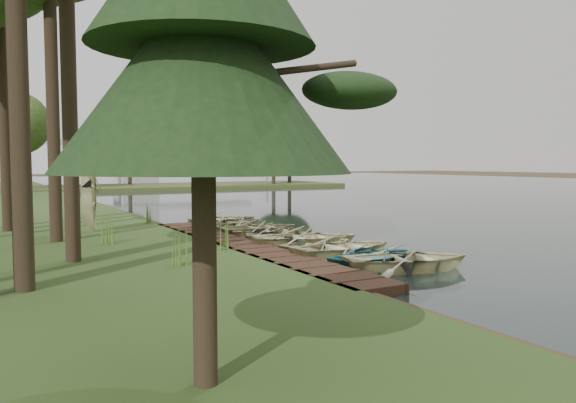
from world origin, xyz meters
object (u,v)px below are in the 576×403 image
pine_tree (202,12)px  rowboat_0 (408,257)px  boardwalk (242,248)px  stored_rowboat (93,224)px  rowboat_1 (376,254)px  rowboat_2 (345,245)px

pine_tree → rowboat_0: bearing=34.0°
boardwalk → pine_tree: pine_tree is taller
pine_tree → boardwalk: bearing=63.4°
stored_rowboat → boardwalk: bearing=-130.2°
rowboat_0 → rowboat_1: 1.13m
rowboat_2 → pine_tree: (-8.24, -8.57, 4.69)m
rowboat_0 → stored_rowboat: size_ratio=1.12×
boardwalk → rowboat_1: size_ratio=4.79×
rowboat_0 → rowboat_1: bearing=34.4°
rowboat_0 → rowboat_2: size_ratio=1.01×
stored_rowboat → pine_tree: 18.35m
rowboat_2 → pine_tree: size_ratio=0.48×
rowboat_0 → pine_tree: size_ratio=0.49×
boardwalk → rowboat_1: (2.47, -4.60, 0.25)m
rowboat_2 → stored_rowboat: stored_rowboat is taller
rowboat_2 → pine_tree: bearing=134.8°
boardwalk → rowboat_2: 3.81m
rowboat_0 → stored_rowboat: 13.78m
rowboat_2 → pine_tree: pine_tree is taller
rowboat_1 → rowboat_2: size_ratio=0.88×
rowboat_1 → pine_tree: bearing=119.0°
rowboat_1 → pine_tree: pine_tree is taller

